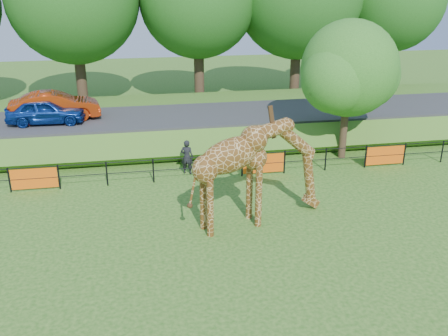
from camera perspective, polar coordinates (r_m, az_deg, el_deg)
The scene contains 9 objects.
ground at distance 15.47m, azimuth 1.22°, elevation -12.38°, with size 90.00×90.00×0.00m, color #245816.
giraffe at distance 17.97m, azimuth 3.96°, elevation -0.53°, with size 5.41×0.99×3.86m, color #5E3813, non-canonical shape.
perimeter_fence at distance 22.28m, azimuth -2.94°, elevation 0.03°, with size 28.07×0.10×1.10m, color black, non-canonical shape.
embankment at distance 29.34m, azimuth -4.95°, elevation 5.37°, with size 40.00×9.00×1.30m, color #245816.
road at distance 27.71m, azimuth -4.67°, elevation 5.97°, with size 40.00×5.00×0.12m, color #2F2F31.
car_blue at distance 27.32m, azimuth -19.68°, elevation 6.16°, with size 1.57×3.90×1.33m, color #123896.
car_red at distance 27.85m, azimuth -18.75°, elevation 6.72°, with size 1.59×4.57×1.51m, color #B6320D.
visitor at distance 22.90m, azimuth -4.25°, elevation 1.27°, with size 0.59×0.39×1.61m, color black.
tree_east at distance 24.89m, azimuth 14.26°, elevation 10.58°, with size 5.40×4.71×6.76m.
Camera 1 is at (-2.68, -12.64, 8.50)m, focal length 40.00 mm.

